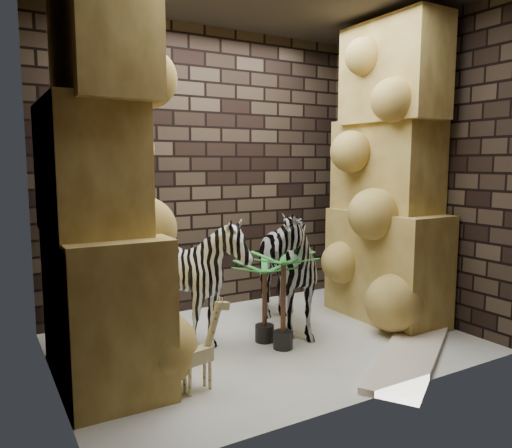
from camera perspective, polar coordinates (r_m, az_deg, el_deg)
floor at (r=4.48m, az=1.23°, el=-13.63°), size 3.50×3.50×0.00m
wall_back at (r=5.30m, az=-5.79°, el=6.14°), size 3.50×0.00×3.50m
wall_front at (r=3.19m, az=13.08°, el=5.34°), size 3.50×0.00×3.50m
wall_left at (r=3.61m, az=-23.31°, el=5.13°), size 0.00×3.00×3.00m
wall_right at (r=5.32m, az=17.71°, el=5.84°), size 0.00×3.00×3.00m
rock_pillar_left at (r=3.67m, az=-17.85°, el=5.39°), size 0.68×1.30×3.00m
rock_pillar_right at (r=5.08m, az=15.19°, el=5.88°), size 0.58×1.25×3.00m
zebra_right at (r=4.66m, az=2.30°, el=-3.87°), size 0.83×1.27×1.40m
zebra_left at (r=4.34m, az=-7.35°, el=-7.18°), size 1.28×1.41×1.04m
giraffe_toy at (r=3.52m, az=-6.88°, el=-13.92°), size 0.35×0.18×0.65m
palm_front at (r=4.40m, az=1.01°, el=-8.99°), size 0.36×0.36×0.73m
palm_back at (r=4.23m, az=3.19°, el=-8.89°), size 0.36×0.36×0.85m
surfboard at (r=4.36m, az=17.50°, el=-14.24°), size 1.64×1.25×0.05m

